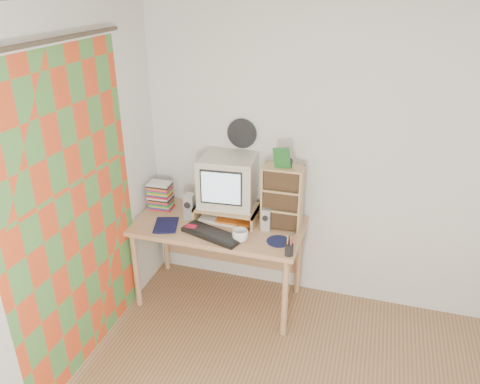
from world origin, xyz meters
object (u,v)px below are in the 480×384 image
Objects in this scene: dvd_stack at (160,194)px; diary at (155,224)px; crt_monitor at (228,181)px; mug at (240,236)px; desk at (221,234)px; cd_rack at (282,198)px; keyboard at (212,234)px.

dvd_stack is 0.35m from diary.
crt_monitor is at bearing 15.82° from diary.
mug is (0.83, -0.34, -0.09)m from dvd_stack.
dvd_stack is (-0.61, -0.02, -0.19)m from crt_monitor.
diary is (-0.74, 0.02, -0.03)m from mug.
mug is (0.26, -0.27, 0.18)m from desk.
cd_rack is at bearing -9.84° from crt_monitor.
crt_monitor is 0.64m from dvd_stack.
desk is at bearing 133.12° from mug.
crt_monitor is at bearing 105.04° from keyboard.
mug is (-0.25, -0.32, -0.21)m from cd_rack.
crt_monitor is at bearing 173.88° from cd_rack.
dvd_stack is at bearing 178.14° from cd_rack.
crt_monitor is at bearing 0.64° from dvd_stack.
keyboard is 0.24m from mug.
dvd_stack is 0.90m from mug.
desk is at bearing 10.47° from diary.
crt_monitor reaches higher than diary.
crt_monitor is (0.04, 0.09, 0.46)m from desk.
diary is (-0.99, -0.30, -0.24)m from cd_rack.
keyboard is at bearing -85.66° from desk.
mug reaches higher than desk.
keyboard is at bearing -18.63° from diary.
keyboard is 4.05× the size of mug.
cd_rack is (0.47, -0.04, -0.07)m from crt_monitor.
mug is (0.22, -0.36, -0.28)m from crt_monitor.
crt_monitor reaches higher than dvd_stack.
diary is at bearing -152.13° from desk.
cd_rack reaches higher than desk.
cd_rack is at bearing 50.56° from keyboard.
desk is at bearing -7.86° from dvd_stack.
mug reaches higher than diary.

